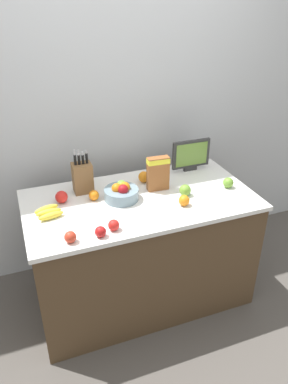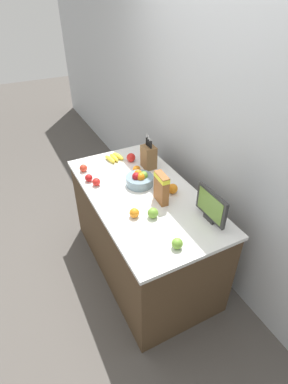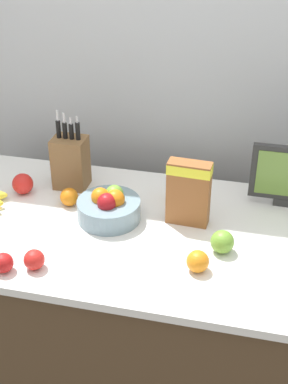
{
  "view_description": "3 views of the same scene",
  "coord_description": "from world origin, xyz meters",
  "px_view_note": "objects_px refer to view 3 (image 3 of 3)",
  "views": [
    {
      "loc": [
        -0.75,
        -2.06,
        2.13
      ],
      "look_at": [
        0.01,
        -0.06,
        0.94
      ],
      "focal_mm": 35.0,
      "sensor_mm": 36.0,
      "label": 1
    },
    {
      "loc": [
        1.75,
        -0.88,
        2.29
      ],
      "look_at": [
        0.07,
        -0.02,
        0.92
      ],
      "focal_mm": 28.0,
      "sensor_mm": 36.0,
      "label": 2
    },
    {
      "loc": [
        0.38,
        -1.53,
        1.96
      ],
      "look_at": [
        0.01,
        0.02,
        1.0
      ],
      "focal_mm": 50.0,
      "sensor_mm": 36.0,
      "label": 3
    }
  ],
  "objects_px": {
    "knife_block": "(71,162)",
    "orange_mid_right": "(180,191)",
    "orange_mid_left": "(198,261)",
    "apple_by_knife_block": "(34,260)",
    "apple_near_bananas": "(23,184)",
    "cereal_box": "(189,190)",
    "fruit_bowl": "(109,207)",
    "apple_rear": "(3,263)",
    "apple_middle": "(222,242)",
    "orange_back_center": "(69,197)"
  },
  "relations": [
    {
      "from": "fruit_bowl",
      "to": "apple_by_knife_block",
      "type": "distance_m",
      "value": 0.36
    },
    {
      "from": "fruit_bowl",
      "to": "orange_mid_right",
      "type": "distance_m",
      "value": 0.29
    },
    {
      "from": "apple_near_bananas",
      "to": "orange_mid_right",
      "type": "distance_m",
      "value": 0.62
    },
    {
      "from": "knife_block",
      "to": "apple_by_knife_block",
      "type": "height_order",
      "value": "knife_block"
    },
    {
      "from": "apple_by_knife_block",
      "to": "apple_rear",
      "type": "xyz_separation_m",
      "value": [
        -0.09,
        -0.04,
        -0.0
      ]
    },
    {
      "from": "orange_mid_left",
      "to": "orange_mid_right",
      "type": "xyz_separation_m",
      "value": [
        -0.13,
        0.4,
        0.0
      ]
    },
    {
      "from": "apple_middle",
      "to": "cereal_box",
      "type": "bearing_deg",
      "value": 133.65
    },
    {
      "from": "knife_block",
      "to": "fruit_bowl",
      "type": "distance_m",
      "value": 0.3
    },
    {
      "from": "orange_mid_left",
      "to": "apple_by_knife_block",
      "type": "bearing_deg",
      "value": -168.03
    },
    {
      "from": "apple_near_bananas",
      "to": "apple_middle",
      "type": "height_order",
      "value": "apple_near_bananas"
    },
    {
      "from": "apple_near_bananas",
      "to": "fruit_bowl",
      "type": "bearing_deg",
      "value": -14.47
    },
    {
      "from": "apple_near_bananas",
      "to": "orange_back_center",
      "type": "distance_m",
      "value": 0.21
    },
    {
      "from": "orange_mid_left",
      "to": "orange_back_center",
      "type": "bearing_deg",
      "value": 152.49
    },
    {
      "from": "knife_block",
      "to": "apple_middle",
      "type": "bearing_deg",
      "value": -25.24
    },
    {
      "from": "cereal_box",
      "to": "orange_back_center",
      "type": "distance_m",
      "value": 0.47
    },
    {
      "from": "knife_block",
      "to": "apple_rear",
      "type": "relative_size",
      "value": 4.92
    },
    {
      "from": "orange_back_center",
      "to": "orange_mid_left",
      "type": "bearing_deg",
      "value": -27.51
    },
    {
      "from": "fruit_bowl",
      "to": "orange_back_center",
      "type": "distance_m",
      "value": 0.18
    },
    {
      "from": "knife_block",
      "to": "orange_mid_right",
      "type": "relative_size",
      "value": 3.92
    },
    {
      "from": "apple_rear",
      "to": "cereal_box",
      "type": "bearing_deg",
      "value": 38.06
    },
    {
      "from": "cereal_box",
      "to": "orange_mid_left",
      "type": "xyz_separation_m",
      "value": [
        0.08,
        -0.27,
        -0.1
      ]
    },
    {
      "from": "apple_middle",
      "to": "apple_rear",
      "type": "height_order",
      "value": "apple_middle"
    },
    {
      "from": "cereal_box",
      "to": "orange_back_center",
      "type": "height_order",
      "value": "cereal_box"
    },
    {
      "from": "knife_block",
      "to": "cereal_box",
      "type": "height_order",
      "value": "knife_block"
    },
    {
      "from": "apple_by_knife_block",
      "to": "orange_mid_left",
      "type": "relative_size",
      "value": 0.93
    },
    {
      "from": "cereal_box",
      "to": "apple_middle",
      "type": "xyz_separation_m",
      "value": [
        0.14,
        -0.15,
        -0.1
      ]
    },
    {
      "from": "knife_block",
      "to": "apple_middle",
      "type": "xyz_separation_m",
      "value": [
        0.64,
        -0.3,
        -0.07
      ]
    },
    {
      "from": "orange_mid_left",
      "to": "orange_back_center",
      "type": "height_order",
      "value": "orange_mid_left"
    },
    {
      "from": "apple_near_bananas",
      "to": "apple_by_knife_block",
      "type": "bearing_deg",
      "value": -61.59
    },
    {
      "from": "apple_by_knife_block",
      "to": "apple_middle",
      "type": "height_order",
      "value": "apple_middle"
    },
    {
      "from": "knife_block",
      "to": "apple_rear",
      "type": "distance_m",
      "value": 0.57
    },
    {
      "from": "orange_mid_right",
      "to": "knife_block",
      "type": "bearing_deg",
      "value": 178.03
    },
    {
      "from": "knife_block",
      "to": "orange_mid_right",
      "type": "height_order",
      "value": "knife_block"
    },
    {
      "from": "orange_mid_right",
      "to": "apple_rear",
      "type": "bearing_deg",
      "value": -130.75
    },
    {
      "from": "cereal_box",
      "to": "fruit_bowl",
      "type": "distance_m",
      "value": 0.3
    },
    {
      "from": "apple_middle",
      "to": "apple_rear",
      "type": "xyz_separation_m",
      "value": [
        -0.66,
        -0.26,
        -0.01
      ]
    },
    {
      "from": "knife_block",
      "to": "apple_near_bananas",
      "type": "bearing_deg",
      "value": -149.47
    },
    {
      "from": "knife_block",
      "to": "apple_rear",
      "type": "bearing_deg",
      "value": -92.76
    },
    {
      "from": "fruit_bowl",
      "to": "apple_by_knife_block",
      "type": "relative_size",
      "value": 3.41
    },
    {
      "from": "apple_middle",
      "to": "orange_mid_left",
      "type": "height_order",
      "value": "apple_middle"
    },
    {
      "from": "orange_mid_left",
      "to": "knife_block",
      "type": "bearing_deg",
      "value": 143.86
    },
    {
      "from": "orange_back_center",
      "to": "fruit_bowl",
      "type": "bearing_deg",
      "value": -18.16
    },
    {
      "from": "apple_rear",
      "to": "orange_back_center",
      "type": "relative_size",
      "value": 0.94
    },
    {
      "from": "orange_back_center",
      "to": "cereal_box",
      "type": "bearing_deg",
      "value": -1.5
    },
    {
      "from": "apple_by_knife_block",
      "to": "orange_back_center",
      "type": "distance_m",
      "value": 0.39
    },
    {
      "from": "knife_block",
      "to": "fruit_bowl",
      "type": "height_order",
      "value": "knife_block"
    },
    {
      "from": "apple_middle",
      "to": "apple_rear",
      "type": "relative_size",
      "value": 1.21
    },
    {
      "from": "knife_block",
      "to": "apple_by_knife_block",
      "type": "bearing_deg",
      "value": -83.2
    },
    {
      "from": "fruit_bowl",
      "to": "orange_mid_left",
      "type": "xyz_separation_m",
      "value": [
        0.36,
        -0.22,
        -0.01
      ]
    },
    {
      "from": "apple_rear",
      "to": "orange_mid_left",
      "type": "bearing_deg",
      "value": 13.55
    }
  ]
}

